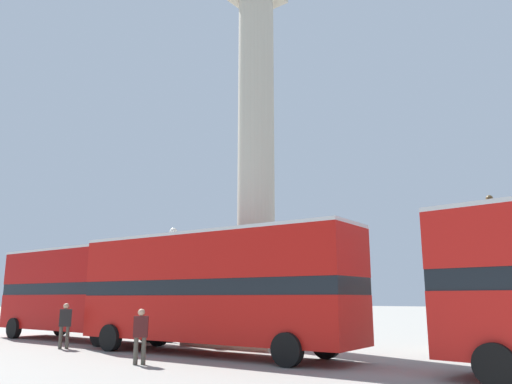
# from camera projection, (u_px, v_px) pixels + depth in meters

# --- Properties ---
(ground_plane) EXTENTS (200.00, 200.00, 0.00)m
(ground_plane) POSITION_uv_depth(u_px,v_px,m) (256.00, 345.00, 21.63)
(ground_plane) COLOR gray
(monument_column) EXTENTS (4.65, 4.65, 18.48)m
(monument_column) POSITION_uv_depth(u_px,v_px,m) (256.00, 193.00, 23.03)
(monument_column) COLOR #ADA593
(monument_column) RESTS_ON ground_plane
(bus_a) EXTENTS (10.05, 2.94, 4.38)m
(bus_a) POSITION_uv_depth(u_px,v_px,m) (80.00, 289.00, 24.37)
(bus_a) COLOR #A80F0C
(bus_a) RESTS_ON ground_plane
(bus_c) EXTENTS (11.39, 3.24, 4.35)m
(bus_c) POSITION_uv_depth(u_px,v_px,m) (212.00, 286.00, 18.30)
(bus_c) COLOR #B7140F
(bus_c) RESTS_ON ground_plane
(equestrian_statue) EXTENTS (3.57, 2.91, 6.03)m
(equestrian_statue) POSITION_uv_depth(u_px,v_px,m) (500.00, 304.00, 19.08)
(equestrian_statue) COLOR #ADA593
(equestrian_statue) RESTS_ON ground_plane
(street_lamp) EXTENTS (0.36, 0.36, 5.26)m
(street_lamp) POSITION_uv_depth(u_px,v_px,m) (172.00, 283.00, 23.26)
(street_lamp) COLOR black
(street_lamp) RESTS_ON ground_plane
(pedestrian_near_lamp) EXTENTS (0.43, 0.43, 1.66)m
(pedestrian_near_lamp) POSITION_uv_depth(u_px,v_px,m) (141.00, 333.00, 15.33)
(pedestrian_near_lamp) COLOR #4C473D
(pedestrian_near_lamp) RESTS_ON ground_plane
(pedestrian_by_plinth) EXTENTS (0.41, 0.50, 1.78)m
(pedestrian_by_plinth) POSITION_uv_depth(u_px,v_px,m) (65.00, 323.00, 20.05)
(pedestrian_by_plinth) COLOR #4C473D
(pedestrian_by_plinth) RESTS_ON ground_plane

